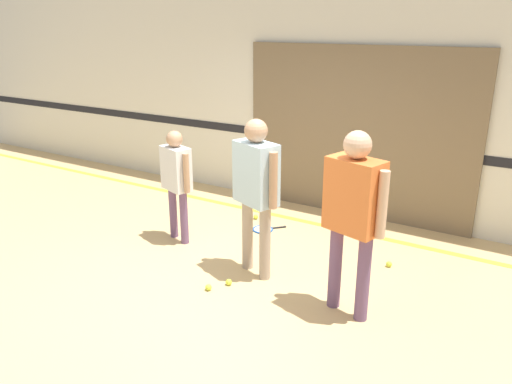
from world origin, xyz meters
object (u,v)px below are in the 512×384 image
at_px(tennis_ball_stray_right, 208,287).
at_px(person_student_right, 353,205).
at_px(person_student_left, 176,174).
at_px(racket_spare_on_floor, 264,229).
at_px(tennis_ball_near_instructor, 229,282).
at_px(person_instructor, 256,181).
at_px(tennis_ball_stray_left, 389,264).
at_px(tennis_ball_by_spare_racket, 256,217).

bearing_deg(tennis_ball_stray_right, person_student_right, 14.74).
relative_size(person_student_left, racket_spare_on_floor, 3.19).
height_order(racket_spare_on_floor, tennis_ball_stray_right, tennis_ball_stray_right).
relative_size(person_student_left, person_student_right, 0.80).
xyz_separation_m(person_student_right, tennis_ball_stray_right, (-1.36, -0.36, -1.05)).
bearing_deg(tennis_ball_near_instructor, person_student_right, 7.39).
distance_m(person_instructor, person_student_right, 1.17).
bearing_deg(tennis_ball_stray_left, tennis_ball_by_spare_racket, 167.67).
height_order(tennis_ball_by_spare_racket, tennis_ball_stray_left, same).
relative_size(tennis_ball_near_instructor, tennis_ball_stray_left, 1.00).
height_order(tennis_ball_by_spare_racket, tennis_ball_stray_right, same).
bearing_deg(tennis_ball_stray_left, person_instructor, -143.77).
relative_size(person_student_right, tennis_ball_near_instructor, 26.60).
bearing_deg(person_student_right, person_instructor, 4.55).
height_order(person_student_left, tennis_ball_near_instructor, person_student_left).
bearing_deg(racket_spare_on_floor, person_student_right, -85.05).
height_order(person_student_left, tennis_ball_stray_left, person_student_left).
xyz_separation_m(person_student_left, tennis_ball_stray_right, (1.06, -0.83, -0.83)).
bearing_deg(tennis_ball_stray_left, person_student_right, -93.58).
xyz_separation_m(racket_spare_on_floor, tennis_ball_stray_right, (0.30, -1.65, 0.02)).
bearing_deg(tennis_ball_stray_left, tennis_ball_near_instructor, -135.85).
distance_m(person_instructor, racket_spare_on_floor, 1.58).
bearing_deg(tennis_ball_stray_right, person_instructor, 69.45).
bearing_deg(person_student_left, tennis_ball_stray_right, -19.16).
bearing_deg(tennis_ball_by_spare_racket, tennis_ball_stray_right, -72.78).
xyz_separation_m(racket_spare_on_floor, tennis_ball_stray_left, (1.74, -0.17, 0.02)).
relative_size(person_instructor, tennis_ball_by_spare_racket, 25.85).
bearing_deg(person_instructor, person_student_left, -169.34).
height_order(person_instructor, tennis_ball_stray_right, person_instructor).
bearing_deg(racket_spare_on_floor, tennis_ball_near_instructor, -121.14).
bearing_deg(tennis_ball_stray_right, tennis_ball_stray_left, 45.79).
bearing_deg(tennis_ball_near_instructor, tennis_ball_stray_right, -121.00).
relative_size(racket_spare_on_floor, tennis_ball_near_instructor, 6.66).
bearing_deg(racket_spare_on_floor, tennis_ball_by_spare_racket, 90.11).
bearing_deg(person_student_left, racket_spare_on_floor, 66.04).
xyz_separation_m(racket_spare_on_floor, tennis_ball_by_spare_racket, (-0.29, 0.27, 0.02)).
relative_size(person_instructor, racket_spare_on_floor, 3.88).
distance_m(person_student_left, racket_spare_on_floor, 1.41).
height_order(person_student_left, tennis_ball_by_spare_racket, person_student_left).
bearing_deg(tennis_ball_stray_left, person_student_left, -165.48).
xyz_separation_m(person_student_right, racket_spare_on_floor, (-1.67, 1.29, -1.08)).
xyz_separation_m(tennis_ball_by_spare_racket, tennis_ball_stray_left, (2.03, -0.44, 0.00)).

